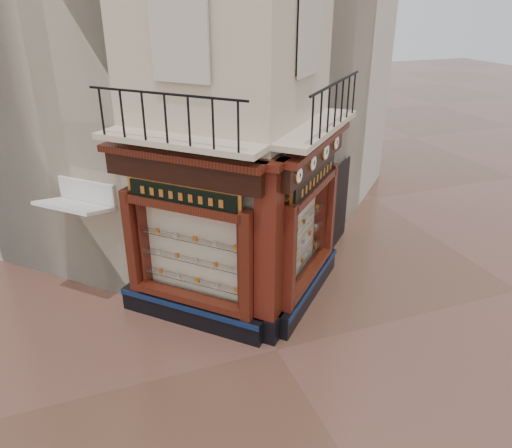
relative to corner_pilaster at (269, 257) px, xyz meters
name	(u,v)px	position (x,y,z in m)	size (l,w,h in m)	color
ground	(277,350)	(0.00, -0.50, -1.95)	(80.00, 80.00, 0.00)	#523326
main_building	(190,25)	(0.00, 5.66, 4.05)	(8.00, 8.00, 12.00)	beige
neighbour_left	(89,40)	(-2.47, 8.13, 3.55)	(8.00, 8.00, 11.00)	beige
neighbour_right	(248,35)	(2.47, 8.13, 3.55)	(8.00, 8.00, 11.00)	beige
shopfront_left	(188,244)	(-1.41, 1.07, 0.03)	(2.86, 2.86, 3.98)	black
shopfront_right	(309,224)	(1.41, 1.07, 0.03)	(2.86, 2.86, 3.98)	black
corner_pilaster	(269,257)	(0.00, 0.00, 0.00)	(0.85, 0.85, 3.98)	black
balcony	(252,134)	(0.00, 0.99, 2.27)	(5.94, 2.97, 1.03)	beige
clock_a	(298,175)	(0.57, -0.03, 1.67)	(0.26, 0.26, 0.32)	gold
clock_b	(313,163)	(1.16, 0.56, 1.67)	(0.28, 0.28, 0.34)	gold
clock_c	(325,151)	(1.78, 1.18, 1.67)	(0.31, 0.31, 0.38)	gold
clock_d	(336,142)	(2.34, 1.74, 1.67)	(0.28, 0.28, 0.35)	gold
awning	(90,300)	(-3.53, 2.82, -1.95)	(1.56, 0.94, 0.08)	silver
signboard_left	(182,195)	(-1.46, 1.01, 1.15)	(1.91, 1.91, 0.51)	#D1883D
signboard_right	(314,178)	(1.46, 1.01, 1.15)	(2.04, 2.04, 0.54)	#D1883D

